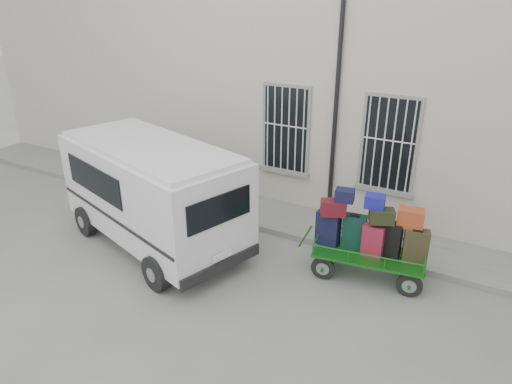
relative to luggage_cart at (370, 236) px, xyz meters
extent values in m
plane|color=slate|center=(-2.63, -0.71, -0.96)|extent=(80.00, 80.00, 0.00)
cube|color=beige|center=(-2.63, 4.79, 2.04)|extent=(24.00, 5.00, 6.00)
cylinder|color=black|center=(-1.68, 2.21, 1.84)|extent=(0.11, 0.11, 5.60)
cube|color=black|center=(-3.03, 2.27, 1.29)|extent=(1.20, 0.08, 2.20)
cube|color=gray|center=(-3.03, 2.25, 0.13)|extent=(1.45, 0.22, 0.12)
cube|color=black|center=(-0.33, 2.27, 1.29)|extent=(1.20, 0.08, 2.20)
cube|color=gray|center=(-0.33, 2.25, 0.13)|extent=(1.45, 0.22, 0.12)
cube|color=slate|center=(-2.63, 1.49, -0.89)|extent=(24.00, 1.70, 0.15)
cylinder|color=black|center=(-0.76, -0.53, -0.71)|extent=(0.51, 0.13, 0.51)
cylinder|color=gray|center=(-0.76, -0.53, -0.71)|extent=(0.29, 0.13, 0.28)
cylinder|color=black|center=(-0.88, 0.24, -0.71)|extent=(0.51, 0.13, 0.51)
cylinder|color=gray|center=(-0.88, 0.24, -0.71)|extent=(0.29, 0.13, 0.28)
cylinder|color=black|center=(0.95, -0.28, -0.71)|extent=(0.51, 0.13, 0.51)
cylinder|color=gray|center=(0.95, -0.28, -0.71)|extent=(0.29, 0.13, 0.28)
cylinder|color=black|center=(0.84, 0.49, -0.71)|extent=(0.51, 0.13, 0.51)
cylinder|color=gray|center=(0.84, 0.49, -0.71)|extent=(0.29, 0.13, 0.28)
cube|color=#176618|center=(0.04, -0.02, -0.40)|extent=(2.36, 1.33, 0.05)
cylinder|color=#176618|center=(-1.32, -0.22, -0.25)|extent=(0.30, 0.08, 0.57)
cube|color=black|center=(-0.88, -0.06, 0.00)|extent=(0.50, 0.28, 0.75)
cube|color=black|center=(-0.88, -0.06, 0.39)|extent=(0.21, 0.16, 0.03)
cube|color=#0D2F29|center=(-0.35, 0.06, -0.01)|extent=(0.50, 0.32, 0.74)
cube|color=black|center=(-0.35, 0.06, 0.38)|extent=(0.21, 0.15, 0.03)
cube|color=maroon|center=(0.10, -0.09, -0.03)|extent=(0.43, 0.22, 0.69)
cube|color=black|center=(0.10, -0.09, 0.33)|extent=(0.18, 0.13, 0.03)
cube|color=black|center=(0.43, 0.07, 0.01)|extent=(0.38, 0.23, 0.76)
cube|color=black|center=(0.43, 0.07, 0.40)|extent=(0.17, 0.13, 0.03)
cube|color=#2D2916|center=(0.90, 0.07, -0.02)|extent=(0.52, 0.36, 0.71)
cube|color=black|center=(0.90, 0.07, 0.35)|extent=(0.20, 0.15, 0.03)
cube|color=#4D0F10|center=(-0.77, -0.14, 0.53)|extent=(0.59, 0.48, 0.32)
cube|color=#282914|center=(0.20, -0.03, 0.53)|extent=(0.56, 0.47, 0.28)
cube|color=maroon|center=(0.71, 0.18, 0.52)|extent=(0.55, 0.39, 0.37)
cube|color=black|center=(-0.57, -0.06, 0.82)|extent=(0.42, 0.35, 0.25)
cube|color=#1F148C|center=(0.03, 0.00, 0.80)|extent=(0.43, 0.36, 0.26)
cube|color=silver|center=(-4.79, -1.06, 0.45)|extent=(5.23, 3.41, 1.98)
cube|color=silver|center=(-4.79, -1.06, 1.48)|extent=(4.98, 3.19, 0.11)
cube|color=black|center=(-7.08, -0.36, 0.83)|extent=(0.72, 1.79, 0.83)
cube|color=black|center=(-5.73, -1.87, 0.77)|extent=(2.32, 0.75, 0.68)
cube|color=black|center=(-2.47, -1.77, 0.77)|extent=(0.49, 1.48, 0.60)
cube|color=black|center=(-2.48, -1.77, -0.49)|extent=(0.70, 1.98, 0.24)
cube|color=white|center=(-2.44, -1.78, -0.24)|extent=(0.17, 0.45, 0.13)
cylinder|color=black|center=(-6.61, -1.56, -0.59)|extent=(0.79, 0.45, 0.75)
cylinder|color=black|center=(-6.02, 0.37, -0.59)|extent=(0.79, 0.45, 0.75)
cylinder|color=black|center=(-3.56, -2.50, -0.59)|extent=(0.79, 0.45, 0.75)
cylinder|color=black|center=(-2.97, -0.56, -0.59)|extent=(0.79, 0.45, 0.75)
camera|label=1|loc=(1.97, -8.28, 4.54)|focal=32.00mm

